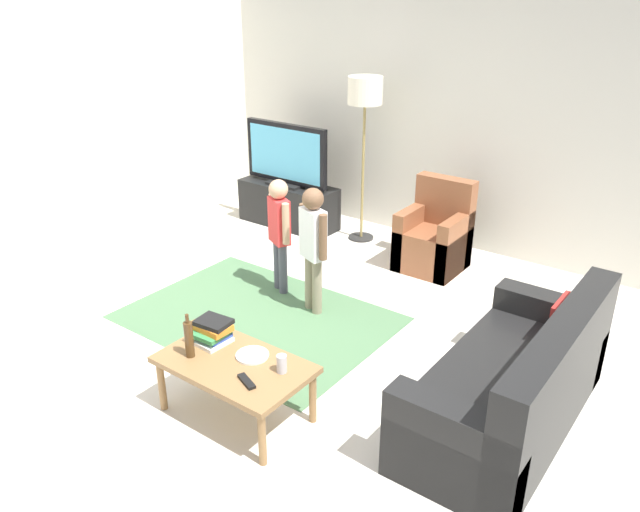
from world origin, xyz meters
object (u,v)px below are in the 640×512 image
Objects in this scene: armchair at (435,239)px; plate at (252,355)px; tv_remote at (247,381)px; soda_can at (282,364)px; book_stack at (211,331)px; coffee_table at (235,368)px; bottle at (189,339)px; tv_stand at (289,205)px; couch at (519,390)px; floor_lamp at (365,100)px; child_near_tv at (279,226)px; child_center at (313,239)px; tv at (286,155)px.

armchair is 4.09× the size of plate.
tv_remote is 1.42× the size of soda_can.
coffee_table is at bearing -18.17° from book_stack.
tv_stand is at bearing 118.71° from bottle.
plate is at bearing 67.27° from coffee_table.
bottle is at bearing -83.22° from book_stack.
couch is 1.84m from coffee_table.
armchair is 7.50× the size of soda_can.
floor_lamp is 1.77m from child_near_tv.
tv_remote is at bearing -66.57° from child_center.
floor_lamp is at bearing 10.55° from tv.
armchair is (-1.59, 1.94, 0.01)m from couch.
plate is (0.09, -2.82, 0.13)m from armchair.
tv_remote is (0.53, -0.22, -0.07)m from book_stack.
coffee_table is 0.35m from soda_can.
armchair is at bearing 129.27° from couch.
bottle is (-0.24, -3.06, 0.25)m from armchair.
tv_remote is at bearing -22.73° from book_stack.
tv_remote is at bearing -114.44° from soda_can.
soda_can is at bearing -0.04° from book_stack.
tv_stand reaches higher than plate.
armchair is 1.65m from child_near_tv.
floor_lamp is 5.70× the size of bottle.
soda_can is 0.28m from plate.
coffee_table is at bearing -147.16° from couch.
couch is at bearing 36.22° from soda_can.
floor_lamp is at bearing 133.47° from tv_remote.
tv is 9.17× the size of soda_can.
armchair is (1.93, -0.04, 0.05)m from tv_stand.
tv is 3.80m from tv_remote.
floor_lamp is 1.58× the size of child_center.
book_stack is (-0.26, -2.84, 0.20)m from armchair.
tv is at bearing 125.55° from plate.
tv is 1.10× the size of coffee_table.
child_near_tv is (-2.49, 0.60, 0.36)m from couch.
couch is 1.59× the size of child_center.
child_near_tv is 9.02× the size of soda_can.
coffee_table is (0.47, -1.47, -0.31)m from child_center.
couch is 8.18× the size of plate.
floor_lamp reaches higher than bottle.
floor_lamp is at bearing 110.04° from plate.
child_center is 9.41× the size of soda_can.
tv_remote is (1.27, -3.25, -1.11)m from floor_lamp.
tv_stand is at bearing 90.00° from tv.
tv_remote is (0.69, -1.59, -0.25)m from child_center.
armchair reaches higher than bottle.
bottle is at bearing -148.53° from couch.
child_near_tv reaches higher than tv_stand.
plate is at bearing -55.96° from child_near_tv.
child_center reaches higher than child_near_tv.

